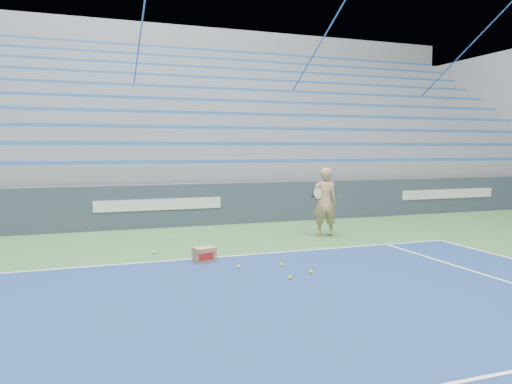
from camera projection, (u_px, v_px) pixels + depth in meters
sponsor_barrier at (159, 206)px, 12.74m from camera, size 30.00×0.32×1.10m
bleachers at (133, 139)px, 17.95m from camera, size 31.00×9.15×7.30m
tennis_player at (325, 202)px, 11.44m from camera, size 0.93×0.86×1.58m
ball_box at (204, 255)px, 8.81m from camera, size 0.41×0.35×0.27m
tennis_ball_0 at (311, 272)px, 7.99m from camera, size 0.07×0.07×0.07m
tennis_ball_1 at (281, 265)px, 8.49m from camera, size 0.07×0.07×0.07m
tennis_ball_2 at (154, 252)px, 9.51m from camera, size 0.07×0.07×0.07m
tennis_ball_3 at (239, 267)px, 8.34m from camera, size 0.07×0.07×0.07m
tennis_ball_4 at (290, 278)px, 7.62m from camera, size 0.07×0.07×0.07m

